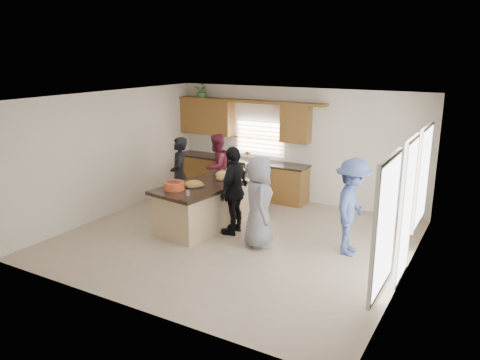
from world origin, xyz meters
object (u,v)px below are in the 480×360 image
Objects in this scene: island at (212,204)px; woman_left_back at (179,174)px; salad_bowl at (174,185)px; woman_left_mid at (217,167)px; woman_left_front at (234,190)px; woman_right_front at (259,202)px; woman_right_back at (352,207)px.

woman_left_back is at bearing 168.70° from island.
woman_left_mid is at bearing 102.51° from salad_bowl.
woman_left_front is at bearing 39.36° from woman_left_back.
island is 1.84m from woman_left_mid.
woman_left_front is at bearing 32.86° from salad_bowl.
woman_left_back is 2.73m from woman_right_front.
island is 1.09m from salad_bowl.
woman_right_back is at bearing 51.89° from woman_left_back.
island is 6.87× the size of salad_bowl.
woman_left_front is (0.67, -0.20, 0.46)m from island.
woman_left_front is 0.82m from woman_right_front.
woman_left_back is 1.21m from woman_left_mid.
island is at bearing -111.46° from woman_left_front.
woman_left_mid is at bearing 15.56° from woman_right_front.
island is at bearing 38.53° from woman_left_back.
woman_right_front is (1.41, -0.54, 0.43)m from island.
woman_left_mid is 2.36m from woman_left_front.
woman_left_mid is (-0.88, 1.57, 0.38)m from island.
woman_left_front reaches higher than woman_left_mid.
salad_bowl is 0.23× the size of woman_right_back.
woman_right_back reaches higher than woman_left_back.
woman_right_back is (3.39, 0.83, -0.14)m from salad_bowl.
island is 3.08m from woman_right_back.
island is at bearing 30.21° from woman_left_mid.
woman_left_mid is at bearing 64.23° from woman_right_back.
salad_bowl is at bearing 0.62° from woman_left_back.
salad_bowl is 0.23× the size of woman_right_front.
woman_left_back is at bearing 80.60° from woman_right_back.
woman_right_front is at bearing 103.83° from woman_right_back.
woman_left_back reaches higher than woman_left_mid.
woman_right_front reaches higher than woman_left_mid.
woman_left_mid is at bearing 134.37° from woman_left_back.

